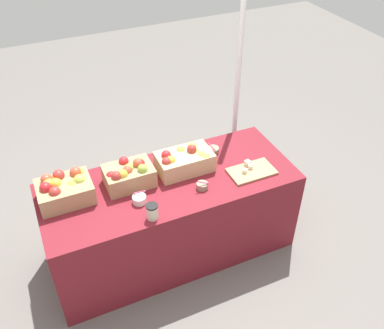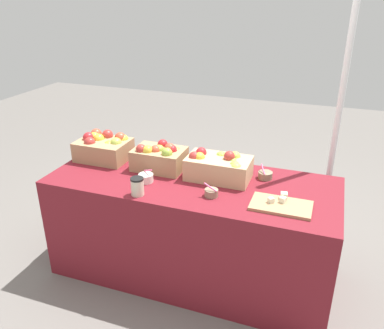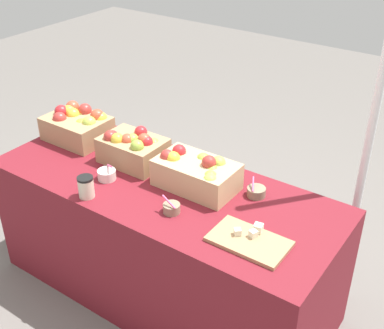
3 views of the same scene
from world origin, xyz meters
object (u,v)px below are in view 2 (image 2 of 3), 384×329
object	(u,v)px
sample_bowl_near	(265,175)
sample_bowl_far	(146,178)
cutting_board_front	(281,205)
coffee_cup	(137,186)
sample_bowl_mid	(211,193)
tent_pole	(338,120)
apple_crate_right	(219,167)
apple_crate_middle	(159,157)
apple_crate_left	(104,147)

from	to	relation	value
sample_bowl_near	sample_bowl_far	xyz separation A→B (m)	(-0.72, -0.31, 0.00)
cutting_board_front	coffee_cup	size ratio (longest dim) A/B	3.07
cutting_board_front	sample_bowl_mid	xyz separation A→B (m)	(-0.42, -0.02, 0.01)
coffee_cup	tent_pole	xyz separation A→B (m)	(1.10, 0.86, 0.28)
apple_crate_right	tent_pole	size ratio (longest dim) A/B	0.19
apple_crate_middle	sample_bowl_mid	xyz separation A→B (m)	(0.46, -0.26, -0.07)
sample_bowl_mid	sample_bowl_far	xyz separation A→B (m)	(-0.46, 0.04, 0.00)
apple_crate_left	tent_pole	size ratio (longest dim) A/B	0.17
sample_bowl_mid	sample_bowl_far	world-z (taller)	sample_bowl_far
apple_crate_middle	sample_bowl_near	world-z (taller)	apple_crate_middle
coffee_cup	apple_crate_left	bearing A→B (deg)	139.05
sample_bowl_far	apple_crate_middle	bearing A→B (deg)	90.20
sample_bowl_near	tent_pole	world-z (taller)	tent_pole
sample_bowl_far	coffee_cup	distance (m)	0.18
sample_bowl_far	tent_pole	size ratio (longest dim) A/B	0.05
apple_crate_right	cutting_board_front	world-z (taller)	apple_crate_right
apple_crate_middle	coffee_cup	size ratio (longest dim) A/B	3.08
apple_crate_right	apple_crate_middle	bearing A→B (deg)	178.82
apple_crate_middle	apple_crate_right	world-z (taller)	apple_crate_right
coffee_cup	cutting_board_front	bearing A→B (deg)	10.14
tent_pole	coffee_cup	bearing A→B (deg)	-141.74
apple_crate_right	coffee_cup	distance (m)	0.56
apple_crate_left	sample_bowl_far	size ratio (longest dim) A/B	3.73
sample_bowl_near	coffee_cup	size ratio (longest dim) A/B	0.83
coffee_cup	sample_bowl_mid	bearing A→B (deg)	17.56
apple_crate_left	coffee_cup	distance (m)	0.65
sample_bowl_mid	cutting_board_front	bearing A→B (deg)	2.15
cutting_board_front	tent_pole	size ratio (longest dim) A/B	0.16
sample_bowl_far	apple_crate_right	bearing A→B (deg)	25.74
cutting_board_front	sample_bowl_near	xyz separation A→B (m)	(-0.15, 0.34, 0.01)
apple_crate_right	cutting_board_front	distance (m)	0.51
sample_bowl_near	apple_crate_left	bearing A→B (deg)	-176.74
apple_crate_right	coffee_cup	size ratio (longest dim) A/B	3.68
cutting_board_front	coffee_cup	world-z (taller)	coffee_cup
coffee_cup	sample_bowl_far	bearing A→B (deg)	99.88
sample_bowl_near	sample_bowl_mid	world-z (taller)	sample_bowl_near
apple_crate_left	cutting_board_front	distance (m)	1.37
apple_crate_right	sample_bowl_far	distance (m)	0.48
sample_bowl_near	coffee_cup	distance (m)	0.85
apple_crate_middle	cutting_board_front	xyz separation A→B (m)	(0.88, -0.25, -0.08)
cutting_board_front	sample_bowl_far	bearing A→B (deg)	178.15
sample_bowl_near	sample_bowl_far	world-z (taller)	sample_bowl_far
apple_crate_middle	coffee_cup	world-z (taller)	apple_crate_middle
apple_crate_left	sample_bowl_far	xyz separation A→B (m)	(0.46, -0.25, -0.07)
apple_crate_right	cutting_board_front	xyz separation A→B (m)	(0.45, -0.24, -0.07)
apple_crate_middle	sample_bowl_far	xyz separation A→B (m)	(0.00, -0.22, -0.06)
apple_crate_right	sample_bowl_far	xyz separation A→B (m)	(-0.43, -0.21, -0.06)
apple_crate_right	tent_pole	bearing A→B (deg)	34.42
apple_crate_middle	coffee_cup	bearing A→B (deg)	-85.38
sample_bowl_far	tent_pole	distance (m)	1.36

